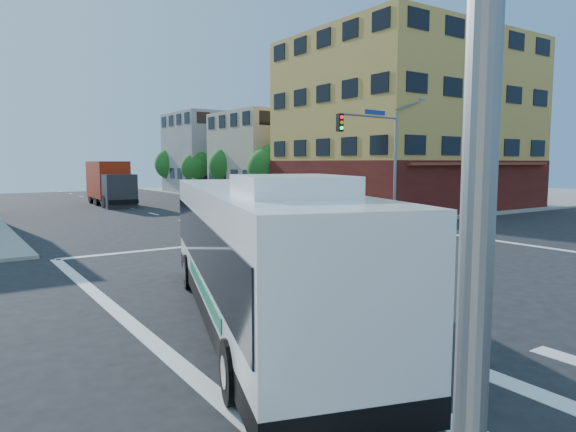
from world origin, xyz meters
TOP-DOWN VIEW (x-y plane):
  - ground at (0.00, 0.00)m, footprint 120.00×120.00m
  - sidewalk_ne at (35.00, 35.00)m, footprint 50.00×50.00m
  - corner_building_ne at (19.99, 18.48)m, footprint 18.10×15.44m
  - building_east_near at (16.98, 33.98)m, footprint 12.06×10.06m
  - building_east_far at (16.98, 47.98)m, footprint 12.06×10.06m
  - signal_mast_ne at (9.08, 10.62)m, footprint 7.91×1.13m
  - street_tree_a at (11.90, 27.92)m, footprint 3.60×3.60m
  - street_tree_b at (11.90, 35.92)m, footprint 3.80×3.80m
  - street_tree_c at (11.90, 43.92)m, footprint 3.40×3.40m
  - street_tree_d at (11.90, 51.92)m, footprint 4.00×4.00m
  - transit_bus at (-6.99, -2.03)m, footprint 6.32×12.51m
  - box_truck at (-0.50, 34.78)m, footprint 2.92×8.87m
  - parked_car at (5.75, 22.14)m, footprint 2.39×4.15m

SIDE VIEW (x-z plane):
  - ground at x=0.00m, z-range 0.00..0.00m
  - sidewalk_ne at x=35.00m, z-range 0.00..0.15m
  - parked_car at x=5.75m, z-range 0.00..1.33m
  - transit_bus at x=-6.99m, z-range -0.04..3.60m
  - box_truck at x=-0.50m, z-range -0.06..3.89m
  - street_tree_c at x=11.90m, z-range 0.82..6.11m
  - street_tree_a at x=11.90m, z-range 0.83..6.35m
  - street_tree_b at x=11.90m, z-range 0.85..6.65m
  - street_tree_d at x=11.90m, z-range 0.87..6.90m
  - building_east_near at x=16.98m, z-range 0.01..9.01m
  - signal_mast_ne at x=9.08m, z-range 0.95..9.02m
  - building_east_far at x=16.98m, z-range 0.01..10.01m
  - corner_building_ne at x=19.99m, z-range -1.11..12.89m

